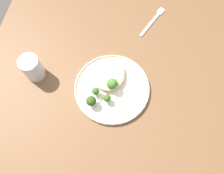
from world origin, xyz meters
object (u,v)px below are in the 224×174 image
at_px(seared_scallop_front_small, 114,66).
at_px(seared_scallop_center_golden, 114,81).
at_px(dinner_plate, 112,88).
at_px(seared_scallop_left_edge, 117,72).
at_px(broccoli_floret_right_tilted, 107,98).
at_px(seared_scallop_rear_pale, 110,71).
at_px(broccoli_floret_near_rim, 91,101).
at_px(broccoli_floret_tall_stalk, 96,91).
at_px(dinner_fork, 153,21).
at_px(broccoli_floret_left_leaning, 112,84).
at_px(seared_scallop_large_seared, 119,68).
at_px(seared_scallop_right_edge, 107,76).
at_px(seared_scallop_tilted_round, 101,76).
at_px(water_glass, 33,69).

height_order(seared_scallop_front_small, seared_scallop_center_golden, same).
relative_size(dinner_plate, seared_scallop_left_edge, 12.74).
bearing_deg(broccoli_floret_right_tilted, seared_scallop_rear_pale, 5.17).
bearing_deg(seared_scallop_center_golden, broccoli_floret_near_rim, 147.80).
bearing_deg(broccoli_floret_tall_stalk, seared_scallop_center_golden, -43.71).
relative_size(broccoli_floret_near_rim, dinner_fork, 0.29).
relative_size(seared_scallop_left_edge, broccoli_floret_near_rim, 0.44).
bearing_deg(broccoli_floret_right_tilted, broccoli_floret_left_leaning, -10.09).
distance_m(broccoli_floret_left_leaning, dinner_fork, 0.38).
xyz_separation_m(seared_scallop_large_seared, broccoli_floret_right_tilted, (-0.14, 0.02, 0.01)).
xyz_separation_m(seared_scallop_left_edge, dinner_fork, (0.29, -0.11, -0.02)).
distance_m(seared_scallop_rear_pale, dinner_fork, 0.32).
bearing_deg(seared_scallop_right_edge, broccoli_floret_left_leaning, -146.23).
bearing_deg(dinner_fork, broccoli_floret_tall_stalk, 155.42).
bearing_deg(seared_scallop_rear_pale, dinner_plate, -162.89).
bearing_deg(seared_scallop_rear_pale, seared_scallop_right_edge, 163.01).
xyz_separation_m(seared_scallop_right_edge, seared_scallop_tilted_round, (-0.01, 0.02, -0.00)).
distance_m(seared_scallop_rear_pale, broccoli_floret_left_leaning, 0.07).
distance_m(seared_scallop_tilted_round, water_glass, 0.26).
bearing_deg(seared_scallop_tilted_round, broccoli_floret_near_rim, 174.04).
distance_m(seared_scallop_left_edge, dinner_fork, 0.31).
xyz_separation_m(broccoli_floret_tall_stalk, dinner_fork, (0.39, -0.18, -0.03)).
relative_size(seared_scallop_right_edge, dinner_fork, 0.15).
xyz_separation_m(broccoli_floret_tall_stalk, water_glass, (0.04, 0.25, 0.01)).
relative_size(seared_scallop_center_golden, broccoli_floret_left_leaning, 0.41).
bearing_deg(dinner_fork, broccoli_floret_right_tilted, 162.22).
height_order(seared_scallop_rear_pale, broccoli_floret_left_leaning, broccoli_floret_left_leaning).
height_order(seared_scallop_large_seared, broccoli_floret_near_rim, broccoli_floret_near_rim).
xyz_separation_m(seared_scallop_front_small, seared_scallop_center_golden, (-0.06, -0.01, 0.00)).
relative_size(seared_scallop_rear_pale, dinner_fork, 0.19).
bearing_deg(seared_scallop_right_edge, seared_scallop_rear_pale, -16.99).
relative_size(seared_scallop_left_edge, broccoli_floret_right_tilted, 0.54).
bearing_deg(seared_scallop_tilted_round, broccoli_floret_left_leaning, -124.35).
distance_m(seared_scallop_front_small, seared_scallop_large_seared, 0.02).
bearing_deg(seared_scallop_left_edge, seared_scallop_rear_pale, 89.18).
bearing_deg(seared_scallop_right_edge, seared_scallop_large_seared, -44.45).
height_order(broccoli_floret_near_rim, broccoli_floret_right_tilted, broccoli_floret_near_rim).
relative_size(seared_scallop_center_golden, dinner_fork, 0.14).
xyz_separation_m(broccoli_floret_near_rim, broccoli_floret_right_tilted, (0.02, -0.05, -0.01)).
height_order(dinner_plate, broccoli_floret_tall_stalk, broccoli_floret_tall_stalk).
relative_size(dinner_plate, broccoli_floret_left_leaning, 4.85).
xyz_separation_m(dinner_plate, seared_scallop_rear_pale, (0.06, 0.02, 0.01)).
distance_m(seared_scallop_left_edge, broccoli_floret_tall_stalk, 0.12).
bearing_deg(broccoli_floret_tall_stalk, seared_scallop_tilted_round, -3.83).
relative_size(seared_scallop_center_golden, broccoli_floret_near_rim, 0.47).
distance_m(seared_scallop_front_small, broccoli_floret_left_leaning, 0.10).
bearing_deg(broccoli_floret_left_leaning, seared_scallop_tilted_round, 55.65).
relative_size(seared_scallop_front_small, seared_scallop_tilted_round, 0.90).
bearing_deg(water_glass, broccoli_floret_near_rim, -109.55).
relative_size(seared_scallop_right_edge, seared_scallop_front_small, 0.89).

